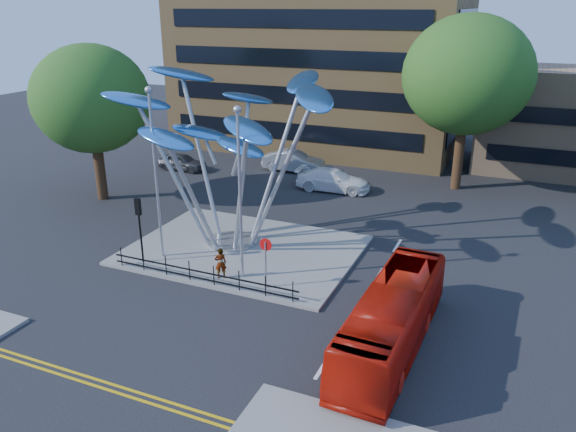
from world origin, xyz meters
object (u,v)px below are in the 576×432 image
at_px(no_entry_sign_island, 266,254).
at_px(parked_car_mid, 294,161).
at_px(street_lamp_left, 155,160).
at_px(parked_car_left, 182,162).
at_px(tree_left, 91,99).
at_px(red_bus, 392,319).
at_px(leaf_sculpture, 228,122).
at_px(parked_car_right, 333,180).
at_px(tree_right, 467,75).
at_px(traffic_light_island, 139,217).
at_px(street_lamp_right, 240,179).
at_px(pedestrian, 221,263).

bearing_deg(no_entry_sign_island, parked_car_mid, 109.07).
relative_size(street_lamp_left, parked_car_left, 2.21).
bearing_deg(no_entry_sign_island, tree_left, 154.93).
xyz_separation_m(street_lamp_left, no_entry_sign_island, (6.50, -0.98, -3.54)).
relative_size(no_entry_sign_island, red_bus, 0.26).
bearing_deg(parked_car_mid, leaf_sculpture, -171.25).
bearing_deg(tree_left, leaf_sculpture, -15.55).
bearing_deg(parked_car_right, street_lamp_left, 158.87).
bearing_deg(street_lamp_left, tree_right, 55.95).
bearing_deg(red_bus, parked_car_left, 141.70).
relative_size(tree_right, traffic_light_island, 3.54).
distance_m(traffic_light_island, parked_car_right, 16.38).
bearing_deg(leaf_sculpture, tree_right, 56.69).
bearing_deg(parked_car_right, tree_right, -67.51).
height_order(tree_right, red_bus, tree_right).
bearing_deg(tree_left, street_lamp_right, -25.77).
relative_size(tree_left, traffic_light_island, 3.01).
bearing_deg(traffic_light_island, parked_car_right, 72.22).
distance_m(street_lamp_right, traffic_light_island, 6.05).
relative_size(leaf_sculpture, street_lamp_right, 1.53).
height_order(leaf_sculpture, parked_car_right, leaf_sculpture).
height_order(street_lamp_right, parked_car_left, street_lamp_right).
distance_m(street_lamp_right, pedestrian, 4.30).
xyz_separation_m(tree_left, leaf_sculpture, (11.93, -3.32, 0.08)).
bearing_deg(street_lamp_right, parked_car_mid, 105.29).
height_order(tree_left, leaf_sculpture, tree_left).
distance_m(leaf_sculpture, parked_car_right, 13.02).
distance_m(red_bus, pedestrian, 9.23).
bearing_deg(traffic_light_island, tree_left, 140.19).
bearing_deg(pedestrian, leaf_sculpture, -104.05).
relative_size(red_bus, parked_car_left, 2.35).
xyz_separation_m(traffic_light_island, parked_car_left, (-7.93, 15.70, -1.94)).
height_order(street_lamp_right, parked_car_right, street_lamp_right).
bearing_deg(traffic_light_island, no_entry_sign_island, 0.13).
height_order(traffic_light_island, pedestrian, traffic_light_island).
bearing_deg(parked_car_mid, pedestrian, -168.43).
relative_size(tree_right, parked_car_left, 3.04).
bearing_deg(traffic_light_island, parked_car_left, 116.80).
xyz_separation_m(leaf_sculpture, street_lamp_left, (-2.43, -3.18, -1.52)).
bearing_deg(red_bus, no_entry_sign_island, 161.50).
bearing_deg(street_lamp_right, traffic_light_island, -174.81).
xyz_separation_m(no_entry_sign_island, parked_car_mid, (-6.53, 18.88, -1.00)).
relative_size(red_bus, parked_car_right, 1.76).
xyz_separation_m(tree_right, red_bus, (0.50, -21.90, -6.74)).
bearing_deg(tree_right, street_lamp_right, -111.54).
xyz_separation_m(traffic_light_island, parked_car_mid, (0.47, 18.90, -1.80)).
xyz_separation_m(tree_right, parked_car_left, (-20.93, -3.80, -7.36)).
bearing_deg(parked_car_right, no_entry_sign_island, -176.52).
bearing_deg(leaf_sculpture, street_lamp_left, -127.40).
relative_size(tree_left, parked_car_left, 2.59).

